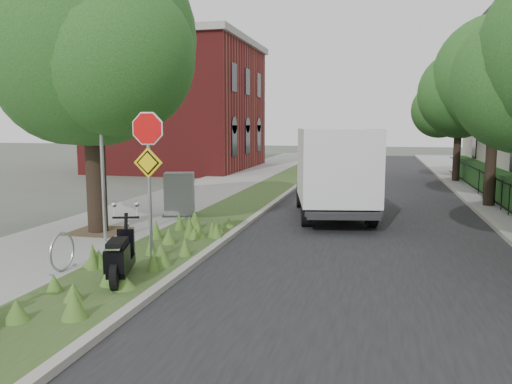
% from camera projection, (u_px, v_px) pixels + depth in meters
% --- Properties ---
extents(ground, '(120.00, 120.00, 0.00)m').
position_uv_depth(ground, '(205.00, 278.00, 9.67)').
color(ground, '#4C5147').
rests_on(ground, ground).
extents(sidewalk_near, '(3.50, 60.00, 0.12)m').
position_uv_depth(sidewalk_near, '(189.00, 196.00, 20.29)').
color(sidewalk_near, gray).
rests_on(sidewalk_near, ground).
extents(verge, '(2.00, 60.00, 0.12)m').
position_uv_depth(verge, '(255.00, 198.00, 19.63)').
color(verge, '#2A4C20').
rests_on(verge, ground).
extents(kerb_near, '(0.20, 60.00, 0.13)m').
position_uv_depth(kerb_near, '(280.00, 199.00, 19.39)').
color(kerb_near, '#9E9991').
rests_on(kerb_near, ground).
extents(road, '(7.00, 60.00, 0.01)m').
position_uv_depth(road, '(372.00, 204.00, 18.57)').
color(road, black).
rests_on(road, ground).
extents(kerb_far, '(0.20, 60.00, 0.13)m').
position_uv_depth(kerb_far, '(473.00, 206.00, 17.72)').
color(kerb_far, '#9E9991').
rests_on(kerb_far, ground).
extents(street_tree_main, '(6.21, 5.54, 7.66)m').
position_uv_depth(street_tree_main, '(89.00, 51.00, 12.74)').
color(street_tree_main, black).
rests_on(street_tree_main, ground).
extents(bare_post, '(0.08, 0.08, 4.00)m').
position_uv_depth(bare_post, '(102.00, 160.00, 11.87)').
color(bare_post, '#A5A8AD').
rests_on(bare_post, ground).
extents(bike_hoop, '(0.06, 0.78, 0.77)m').
position_uv_depth(bike_hoop, '(62.00, 252.00, 9.67)').
color(bike_hoop, '#A5A8AD').
rests_on(bike_hoop, ground).
extents(sign_assembly, '(0.94, 0.08, 3.22)m').
position_uv_depth(sign_assembly, '(148.00, 155.00, 10.25)').
color(sign_assembly, '#A5A8AD').
rests_on(sign_assembly, ground).
extents(fence_far, '(0.04, 24.00, 1.00)m').
position_uv_depth(fence_far, '(495.00, 190.00, 17.48)').
color(fence_far, black).
rests_on(fence_far, ground).
extents(brick_building, '(9.40, 10.40, 8.30)m').
position_uv_depth(brick_building, '(181.00, 105.00, 32.52)').
color(brick_building, maroon).
rests_on(brick_building, ground).
extents(far_tree_b, '(4.83, 4.31, 6.56)m').
position_uv_depth(far_tree_b, '(494.00, 83.00, 17.09)').
color(far_tree_b, black).
rests_on(far_tree_b, ground).
extents(far_tree_c, '(4.37, 3.89, 5.93)m').
position_uv_depth(far_tree_c, '(458.00, 104.00, 24.83)').
color(far_tree_c, black).
rests_on(far_tree_c, ground).
extents(scooter_far, '(0.72, 1.67, 0.82)m').
position_uv_depth(scooter_far, '(120.00, 261.00, 8.94)').
color(scooter_far, black).
rests_on(scooter_far, ground).
extents(box_truck, '(3.09, 5.63, 2.41)m').
position_uv_depth(box_truck, '(334.00, 169.00, 15.69)').
color(box_truck, '#262628').
rests_on(box_truck, ground).
extents(utility_cabinet, '(1.16, 0.94, 1.35)m').
position_uv_depth(utility_cabinet, '(179.00, 195.00, 15.53)').
color(utility_cabinet, '#262628').
rests_on(utility_cabinet, ground).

